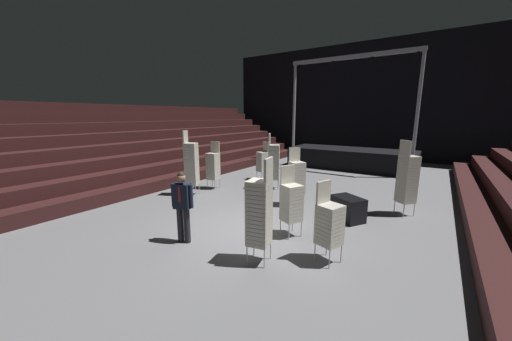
% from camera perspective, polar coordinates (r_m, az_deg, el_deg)
% --- Properties ---
extents(ground_plane, '(22.00, 30.00, 0.10)m').
position_cam_1_polar(ground_plane, '(7.74, -2.08, -11.96)').
color(ground_plane, slate).
extents(arena_end_wall, '(22.00, 0.30, 8.00)m').
position_cam_1_polar(arena_end_wall, '(21.18, 23.07, 13.20)').
color(arena_end_wall, black).
rests_on(arena_end_wall, ground_plane).
extents(bleacher_bank_left, '(6.00, 24.00, 3.60)m').
position_cam_1_polar(bleacher_bank_left, '(13.97, -27.20, 5.17)').
color(bleacher_bank_left, black).
rests_on(bleacher_bank_left, ground_plane).
extents(stage_riser, '(6.90, 2.63, 6.07)m').
position_cam_1_polar(stage_riser, '(16.83, 19.15, 2.77)').
color(stage_riser, black).
rests_on(stage_riser, ground_plane).
extents(man_with_tie, '(0.57, 0.34, 1.74)m').
position_cam_1_polar(man_with_tie, '(6.72, -15.15, -6.61)').
color(man_with_tie, black).
rests_on(man_with_tie, ground_plane).
extents(chair_stack_front_left, '(0.61, 0.61, 1.96)m').
position_cam_1_polar(chair_stack_front_left, '(9.28, 8.49, -1.37)').
color(chair_stack_front_left, '#B2B5BA').
rests_on(chair_stack_front_left, ground_plane).
extents(chair_stack_front_right, '(0.59, 0.59, 2.31)m').
position_cam_1_polar(chair_stack_front_right, '(11.30, 3.74, 1.90)').
color(chair_stack_front_right, '#B2B5BA').
rests_on(chair_stack_front_right, ground_plane).
extents(chair_stack_mid_left, '(0.59, 0.59, 1.79)m').
position_cam_1_polar(chair_stack_mid_left, '(6.94, 7.38, -6.44)').
color(chair_stack_mid_left, '#B2B5BA').
rests_on(chair_stack_mid_left, ground_plane).
extents(chair_stack_mid_right, '(0.56, 0.56, 1.71)m').
position_cam_1_polar(chair_stack_mid_right, '(5.88, 15.05, -10.53)').
color(chair_stack_mid_right, '#B2B5BA').
rests_on(chair_stack_mid_right, ground_plane).
extents(chair_stack_mid_centre, '(0.59, 0.59, 2.48)m').
position_cam_1_polar(chair_stack_mid_centre, '(10.61, -13.37, 1.45)').
color(chair_stack_mid_centre, '#B2B5BA').
rests_on(chair_stack_mid_centre, ground_plane).
extents(chair_stack_rear_left, '(0.52, 0.52, 2.22)m').
position_cam_1_polar(chair_stack_rear_left, '(5.58, 0.71, -8.57)').
color(chair_stack_rear_left, '#B2B5BA').
rests_on(chair_stack_rear_left, ground_plane).
extents(chair_stack_rear_right, '(0.56, 0.56, 1.79)m').
position_cam_1_polar(chair_stack_rear_right, '(12.94, 1.39, 2.00)').
color(chair_stack_rear_right, '#B2B5BA').
rests_on(chair_stack_rear_right, ground_plane).
extents(chair_stack_rear_centre, '(0.50, 0.50, 1.96)m').
position_cam_1_polar(chair_stack_rear_centre, '(11.47, -8.96, 1.07)').
color(chair_stack_rear_centre, '#B2B5BA').
rests_on(chair_stack_rear_centre, ground_plane).
extents(chair_stack_aisle_left, '(0.62, 0.62, 2.31)m').
position_cam_1_polar(chair_stack_aisle_left, '(9.43, 29.07, -1.46)').
color(chair_stack_aisle_left, '#B2B5BA').
rests_on(chair_stack_aisle_left, ground_plane).
extents(equipment_road_case, '(1.08, 0.99, 0.70)m').
position_cam_1_polar(equipment_road_case, '(8.47, 18.65, -7.57)').
color(equipment_road_case, black).
rests_on(equipment_road_case, ground_plane).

